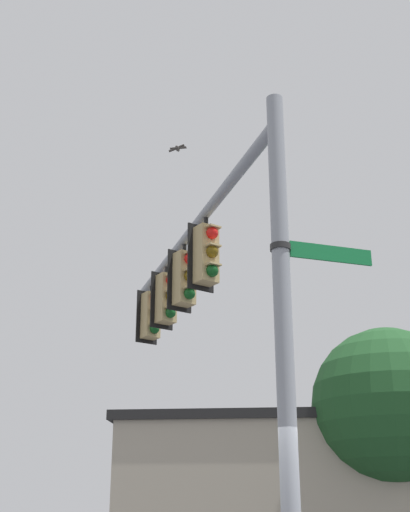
{
  "coord_description": "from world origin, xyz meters",
  "views": [
    {
      "loc": [
        5.68,
        6.53,
        1.46
      ],
      "look_at": [
        -0.93,
        -3.09,
        5.83
      ],
      "focal_mm": 49.74,
      "sensor_mm": 36.0,
      "label": 1
    }
  ],
  "objects_px": {
    "traffic_light_nearest_pole": "(207,254)",
    "traffic_light_arm_end": "(151,315)",
    "traffic_light_mid_inner": "(185,278)",
    "traffic_light_mid_outer": "(167,298)",
    "street_name_sign": "(310,251)",
    "bird_flying": "(177,148)"
  },
  "relations": [
    {
      "from": "street_name_sign",
      "to": "bird_flying",
      "type": "distance_m",
      "value": 7.51
    },
    {
      "from": "traffic_light_nearest_pole",
      "to": "bird_flying",
      "type": "xyz_separation_m",
      "value": [
        -0.98,
        -2.59,
        3.6
      ]
    },
    {
      "from": "traffic_light_arm_end",
      "to": "street_name_sign",
      "type": "relative_size",
      "value": 0.93
    },
    {
      "from": "traffic_light_mid_outer",
      "to": "bird_flying",
      "type": "relative_size",
      "value": 3.8
    },
    {
      "from": "traffic_light_arm_end",
      "to": "street_name_sign",
      "type": "bearing_deg",
      "value": 76.51
    },
    {
      "from": "traffic_light_mid_outer",
      "to": "traffic_light_arm_end",
      "type": "relative_size",
      "value": 1.0
    },
    {
      "from": "street_name_sign",
      "to": "bird_flying",
      "type": "height_order",
      "value": "bird_flying"
    },
    {
      "from": "traffic_light_mid_outer",
      "to": "traffic_light_arm_end",
      "type": "xyz_separation_m",
      "value": [
        -0.4,
        -1.31,
        0.0
      ]
    },
    {
      "from": "traffic_light_nearest_pole",
      "to": "traffic_light_arm_end",
      "type": "relative_size",
      "value": 1.0
    },
    {
      "from": "traffic_light_nearest_pole",
      "to": "traffic_light_mid_outer",
      "type": "relative_size",
      "value": 1.0
    },
    {
      "from": "bird_flying",
      "to": "traffic_light_mid_outer",
      "type": "bearing_deg",
      "value": -12.36
    },
    {
      "from": "bird_flying",
      "to": "traffic_light_nearest_pole",
      "type": "bearing_deg",
      "value": 69.27
    },
    {
      "from": "traffic_light_mid_inner",
      "to": "traffic_light_mid_outer",
      "type": "distance_m",
      "value": 1.37
    },
    {
      "from": "street_name_sign",
      "to": "traffic_light_mid_inner",
      "type": "bearing_deg",
      "value": -101.48
    },
    {
      "from": "traffic_light_mid_inner",
      "to": "traffic_light_nearest_pole",
      "type": "bearing_deg",
      "value": 73.18
    },
    {
      "from": "traffic_light_nearest_pole",
      "to": "traffic_light_arm_end",
      "type": "distance_m",
      "value": 4.12
    },
    {
      "from": "traffic_light_mid_inner",
      "to": "traffic_light_mid_outer",
      "type": "height_order",
      "value": "same"
    },
    {
      "from": "traffic_light_nearest_pole",
      "to": "street_name_sign",
      "type": "height_order",
      "value": "traffic_light_nearest_pole"
    },
    {
      "from": "traffic_light_mid_inner",
      "to": "traffic_light_mid_outer",
      "type": "xyz_separation_m",
      "value": [
        -0.4,
        -1.31,
        0.0
      ]
    },
    {
      "from": "traffic_light_nearest_pole",
      "to": "traffic_light_mid_inner",
      "type": "relative_size",
      "value": 1.0
    },
    {
      "from": "traffic_light_nearest_pole",
      "to": "bird_flying",
      "type": "bearing_deg",
      "value": -110.73
    },
    {
      "from": "traffic_light_nearest_pole",
      "to": "traffic_light_arm_end",
      "type": "xyz_separation_m",
      "value": [
        -1.19,
        -3.94,
        0.0
      ]
    }
  ]
}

